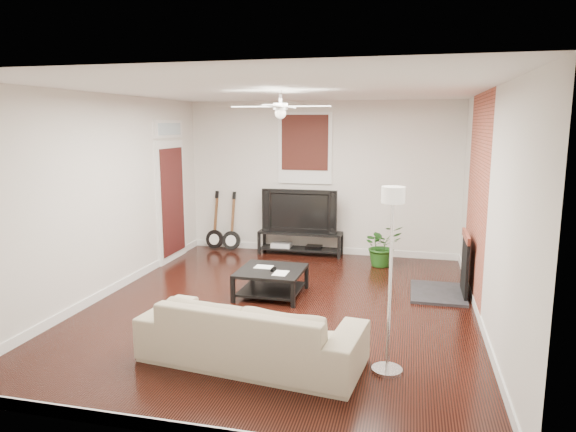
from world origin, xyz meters
name	(u,v)px	position (x,y,z in m)	size (l,w,h in m)	color
room	(281,202)	(0.00, 0.00, 1.40)	(5.01, 6.01, 2.81)	black
brick_accent	(477,198)	(2.49, 1.00, 1.40)	(0.02, 2.20, 2.80)	#A94C36
fireplace	(451,264)	(2.20, 1.00, 0.46)	(0.80, 1.10, 0.92)	black
window_back	(305,148)	(-0.30, 2.97, 1.95)	(1.00, 0.06, 1.30)	#37180F
door_left	(171,190)	(-2.46, 1.90, 1.25)	(0.08, 1.00, 2.50)	white
tv_stand	(300,243)	(-0.34, 2.78, 0.22)	(1.54, 0.41, 0.43)	black
tv	(301,210)	(-0.34, 2.80, 0.83)	(1.38, 0.18, 0.79)	black
coffee_table	(271,282)	(-0.25, 0.41, 0.19)	(0.89, 0.89, 0.37)	black
sofa	(252,331)	(0.11, -1.63, 0.33)	(2.24, 0.88, 0.66)	#BDAB8E
floor_lamp	(390,281)	(1.46, -1.53, 0.92)	(0.30, 0.30, 1.83)	white
potted_plant	(382,245)	(1.18, 2.32, 0.36)	(0.64, 0.56, 0.72)	#1F5518
guitar_left	(214,221)	(-2.02, 2.75, 0.57)	(0.35, 0.25, 1.14)	black
guitar_right	(231,222)	(-1.67, 2.72, 0.57)	(0.35, 0.25, 1.14)	black
ceiling_fan	(280,107)	(0.00, 0.00, 2.60)	(1.24, 1.24, 0.32)	white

